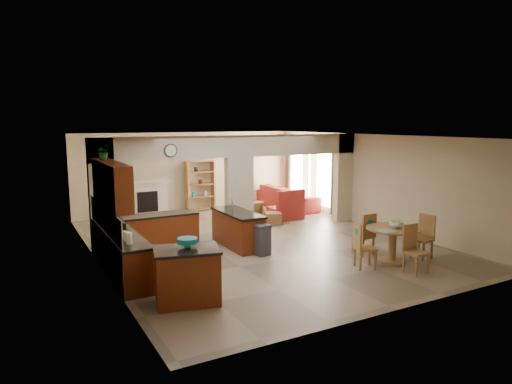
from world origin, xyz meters
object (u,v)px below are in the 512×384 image
sofa (287,197)px  armchair (247,211)px  kitchen_island (187,275)px  dining_table (393,240)px

sofa → armchair: size_ratio=3.74×
kitchen_island → sofa: kitchen_island is taller
kitchen_island → armchair: bearing=66.8°
kitchen_island → armchair: 6.64m
kitchen_island → sofa: 9.17m
sofa → dining_table: bearing=167.6°
dining_table → armchair: 5.44m
kitchen_island → sofa: (6.31, 6.65, -0.09)m
dining_table → armchair: dining_table is taller
kitchen_island → armchair: size_ratio=1.73×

